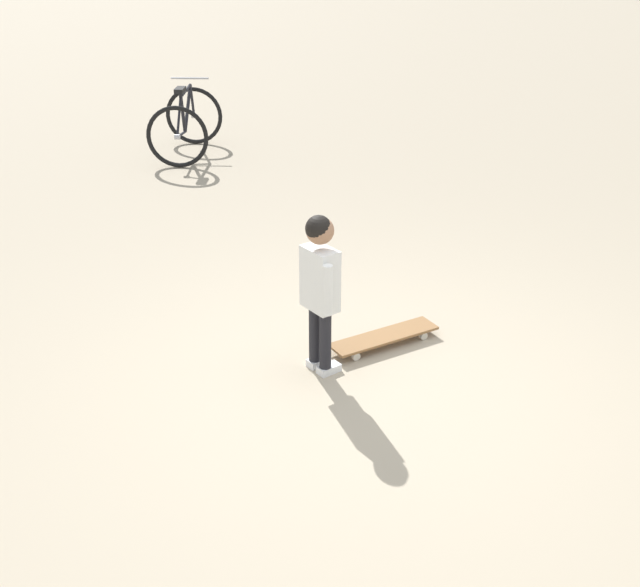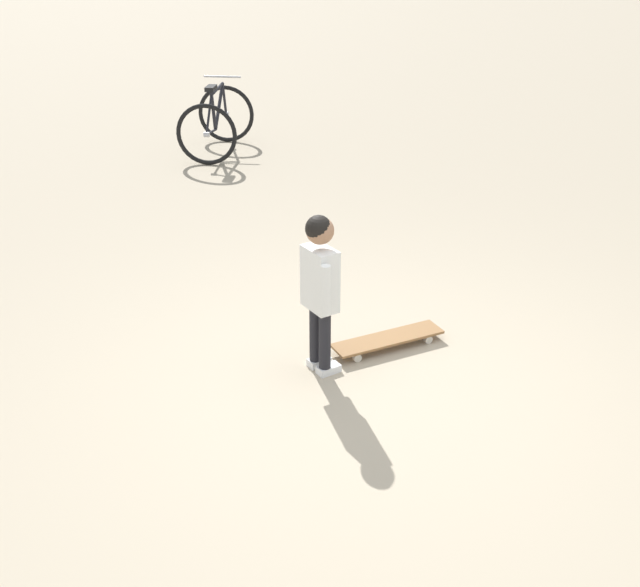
% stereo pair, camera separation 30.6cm
% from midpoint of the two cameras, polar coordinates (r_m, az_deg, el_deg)
% --- Properties ---
extents(ground_plane, '(50.00, 50.00, 0.00)m').
position_cam_midpoint_polar(ground_plane, '(4.85, 5.31, -7.41)').
color(ground_plane, tan).
extents(child_person, '(0.30, 0.31, 1.06)m').
position_cam_midpoint_polar(child_person, '(4.77, 1.85, 1.12)').
color(child_person, black).
rests_on(child_person, ground).
extents(skateboard, '(0.52, 0.79, 0.07)m').
position_cam_midpoint_polar(skateboard, '(5.34, 6.59, -3.35)').
color(skateboard, olive).
rests_on(skateboard, ground).
extents(bicycle_near, '(1.17, 1.28, 0.85)m').
position_cam_midpoint_polar(bicycle_near, '(9.70, -6.60, 12.28)').
color(bicycle_near, black).
rests_on(bicycle_near, ground).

